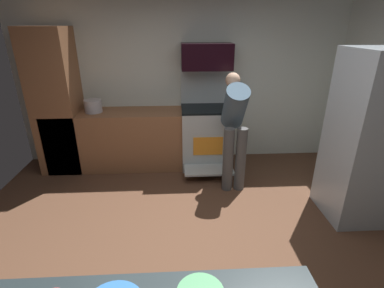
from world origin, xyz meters
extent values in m
cube|color=brown|center=(0.00, 0.00, -0.01)|extent=(5.20, 4.80, 0.02)
cube|color=silver|center=(0.00, 2.34, 1.30)|extent=(5.20, 0.12, 2.60)
cube|color=#8D5B3B|center=(-0.90, 1.98, 0.45)|extent=(2.40, 0.60, 0.90)
cube|color=#8D5B3B|center=(-1.90, 1.98, 1.05)|extent=(0.60, 0.60, 2.10)
cube|color=#B3BCBC|center=(0.32, 1.96, 0.46)|extent=(0.76, 0.64, 0.92)
cube|color=black|center=(0.32, 1.96, 0.94)|extent=(0.76, 0.64, 0.03)
cube|color=#B3BCBC|center=(0.32, 2.25, 1.23)|extent=(0.76, 0.06, 0.55)
cube|color=orange|center=(0.32, 1.63, 0.45)|extent=(0.44, 0.01, 0.28)
cube|color=#B3BCBC|center=(0.32, 1.47, 0.14)|extent=(0.72, 0.34, 0.03)
cube|color=black|center=(0.32, 2.06, 1.69)|extent=(0.74, 0.38, 0.37)
cube|color=#B0BDC7|center=(2.03, 0.55, 0.96)|extent=(0.86, 0.70, 1.91)
cylinder|color=#4D4D4D|center=(0.53, 1.17, 0.44)|extent=(0.14, 0.14, 0.89)
cylinder|color=#4D4D4D|center=(0.70, 1.17, 0.44)|extent=(0.14, 0.14, 0.89)
cylinder|color=#496277|center=(0.62, 1.34, 1.13)|extent=(0.30, 0.59, 0.66)
sphere|color=tan|center=(0.62, 1.56, 1.43)|extent=(0.20, 0.20, 0.20)
cylinder|color=#BAB6BD|center=(-1.38, 1.98, 0.99)|extent=(0.25, 0.25, 0.19)
camera|label=1|loc=(-0.14, -2.25, 2.12)|focal=26.79mm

